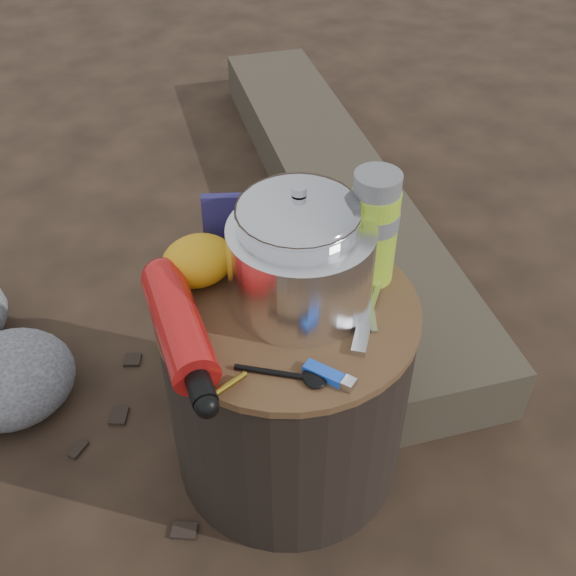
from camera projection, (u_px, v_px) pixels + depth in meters
name	position (u px, v px, depth m)	size (l,w,h in m)	color
ground	(288.00, 452.00, 1.52)	(60.00, 60.00, 0.00)	#2F2118
stump	(288.00, 387.00, 1.38)	(0.47, 0.47, 0.44)	black
log_main	(335.00, 189.00, 2.17)	(0.31, 1.83, 0.15)	#3D3528
log_small	(293.00, 235.00, 2.04)	(0.19, 1.05, 0.09)	#3D3528
foil_windscreen	(301.00, 265.00, 1.20)	(0.26, 0.26, 0.16)	white
camping_pot	(298.00, 244.00, 1.20)	(0.21, 0.21, 0.21)	silver
fuel_bottle	(179.00, 325.00, 1.14)	(0.08, 0.33, 0.08)	red
thermos	(373.00, 228.00, 1.23)	(0.09, 0.09, 0.22)	#A7D62A
travel_mug	(321.00, 225.00, 1.32)	(0.08, 0.08, 0.12)	black
stuff_sack	(198.00, 261.00, 1.26)	(0.14, 0.11, 0.09)	#F3A714
food_pouch	(228.00, 224.00, 1.32)	(0.10, 0.02, 0.12)	#1F1A54
lighter	(324.00, 373.00, 1.10)	(0.02, 0.09, 0.02)	blue
multitool	(362.00, 336.00, 1.17)	(0.02, 0.09, 0.01)	silver
pot_grabber	(371.00, 304.00, 1.23)	(0.04, 0.14, 0.01)	silver
spork	(273.00, 372.00, 1.11)	(0.03, 0.15, 0.01)	black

